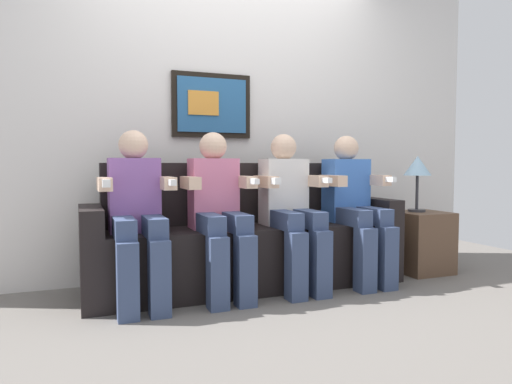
% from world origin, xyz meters
% --- Properties ---
extents(ground_plane, '(6.09, 6.09, 0.00)m').
position_xyz_m(ground_plane, '(0.00, 0.00, 0.00)').
color(ground_plane, '#66605B').
extents(back_wall_assembly, '(4.68, 0.10, 2.60)m').
position_xyz_m(back_wall_assembly, '(-0.00, 0.76, 1.30)').
color(back_wall_assembly, silver).
rests_on(back_wall_assembly, ground_plane).
extents(couch, '(2.28, 0.58, 0.90)m').
position_xyz_m(couch, '(0.00, 0.33, 0.31)').
color(couch, black).
rests_on(couch, ground_plane).
extents(person_leftmost, '(0.46, 0.56, 1.11)m').
position_xyz_m(person_leftmost, '(-0.80, 0.16, 0.61)').
color(person_leftmost, '#8C59A5').
rests_on(person_leftmost, ground_plane).
extents(person_left_center, '(0.46, 0.56, 1.11)m').
position_xyz_m(person_left_center, '(-0.27, 0.16, 0.61)').
color(person_left_center, pink).
rests_on(person_left_center, ground_plane).
extents(person_right_center, '(0.46, 0.56, 1.11)m').
position_xyz_m(person_right_center, '(0.27, 0.16, 0.61)').
color(person_right_center, white).
rests_on(person_right_center, ground_plane).
extents(person_rightmost, '(0.46, 0.56, 1.11)m').
position_xyz_m(person_rightmost, '(0.80, 0.16, 0.61)').
color(person_rightmost, '#3F72CC').
rests_on(person_rightmost, ground_plane).
extents(side_table_right, '(0.40, 0.40, 0.50)m').
position_xyz_m(side_table_right, '(1.49, 0.22, 0.25)').
color(side_table_right, brown).
rests_on(side_table_right, ground_plane).
extents(table_lamp, '(0.22, 0.22, 0.46)m').
position_xyz_m(table_lamp, '(1.46, 0.24, 0.86)').
color(table_lamp, '#333338').
rests_on(table_lamp, side_table_right).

